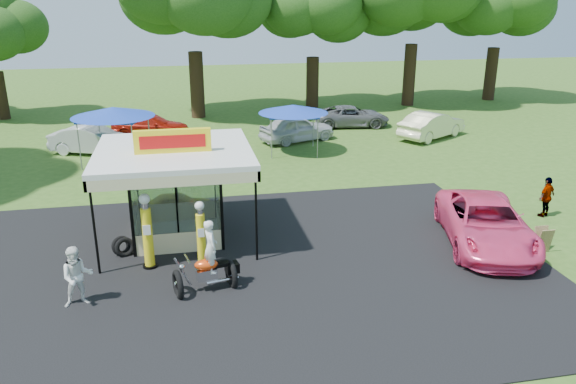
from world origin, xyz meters
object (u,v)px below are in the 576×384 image
at_px(gas_pump_right, 201,235).
at_px(bg_car_b, 151,126).
at_px(pink_sedan, 486,223).
at_px(spectator_west, 77,277).
at_px(tent_east, 293,109).
at_px(gas_pump_left, 147,233).
at_px(bg_car_c, 297,128).
at_px(gas_station_kiosk, 176,191).
at_px(spectator_east_b, 547,197).
at_px(bg_car_d, 352,116).
at_px(tent_west, 113,112).
at_px(kiosk_car, 178,204).
at_px(bg_car_a, 93,140).
at_px(bg_car_e, 432,125).
at_px(motorcycle, 209,263).
at_px(a_frame_sign, 543,240).

relative_size(gas_pump_right, bg_car_b, 0.46).
relative_size(gas_pump_right, pink_sedan, 0.39).
bearing_deg(spectator_west, tent_east, 47.46).
bearing_deg(pink_sedan, gas_pump_right, -165.81).
xyz_separation_m(gas_pump_left, bg_car_c, (8.27, 15.76, -0.44)).
xyz_separation_m(pink_sedan, tent_east, (-4.20, 13.67, 1.65)).
height_order(gas_station_kiosk, bg_car_b, gas_station_kiosk).
bearing_deg(spectator_east_b, gas_station_kiosk, -27.46).
bearing_deg(bg_car_d, gas_station_kiosk, 151.45).
bearing_deg(tent_west, spectator_east_b, -32.77).
xyz_separation_m(gas_pump_left, spectator_east_b, (15.53, 1.62, -0.41)).
bearing_deg(kiosk_car, gas_station_kiosk, -180.00).
distance_m(gas_station_kiosk, bg_car_c, 15.27).
xyz_separation_m(gas_pump_right, spectator_east_b, (13.83, 1.81, -0.26)).
bearing_deg(bg_car_a, gas_pump_left, -146.13).
distance_m(bg_car_e, tent_east, 9.50).
height_order(bg_car_a, bg_car_b, bg_car_a).
distance_m(motorcycle, tent_east, 16.23).
height_order(bg_car_c, bg_car_e, bg_car_e).
bearing_deg(tent_east, bg_car_d, 47.82).
bearing_deg(tent_east, spectator_east_b, -55.49).
relative_size(gas_pump_right, bg_car_d, 0.45).
bearing_deg(a_frame_sign, tent_east, 113.65).
distance_m(kiosk_car, bg_car_c, 13.35).
relative_size(gas_pump_left, spectator_west, 1.42).
height_order(gas_pump_right, bg_car_a, gas_pump_right).
height_order(gas_pump_left, gas_pump_right, gas_pump_left).
relative_size(kiosk_car, bg_car_b, 0.57).
distance_m(pink_sedan, spectator_west, 13.70).
bearing_deg(motorcycle, spectator_west, 170.14).
xyz_separation_m(kiosk_car, bg_car_e, (15.75, 10.37, 0.35)).
height_order(motorcycle, spectator_east_b, motorcycle).
distance_m(a_frame_sign, tent_east, 15.90).
bearing_deg(spectator_east_b, bg_car_a, -59.78).
distance_m(gas_pump_left, tent_west, 13.26).
xyz_separation_m(motorcycle, bg_car_e, (14.88, 16.80, -0.09)).
distance_m(bg_car_b, tent_west, 6.16).
height_order(kiosk_car, tent_west, tent_west).
xyz_separation_m(spectator_west, bg_car_c, (10.16, 17.79, -0.11)).
xyz_separation_m(bg_car_b, bg_car_e, (17.30, -3.64, 0.11)).
distance_m(bg_car_a, tent_east, 11.43).
distance_m(spectator_west, spectator_east_b, 17.80).
xyz_separation_m(kiosk_car, pink_sedan, (10.74, -4.99, 0.34)).
relative_size(motorcycle, tent_west, 0.55).
height_order(pink_sedan, bg_car_e, bg_car_e).
bearing_deg(tent_east, bg_car_c, 73.27).
height_order(kiosk_car, pink_sedan, pink_sedan).
bearing_deg(tent_west, gas_pump_left, -80.64).
relative_size(bg_car_c, bg_car_d, 0.93).
xyz_separation_m(gas_pump_left, pink_sedan, (11.71, -0.40, -0.42)).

